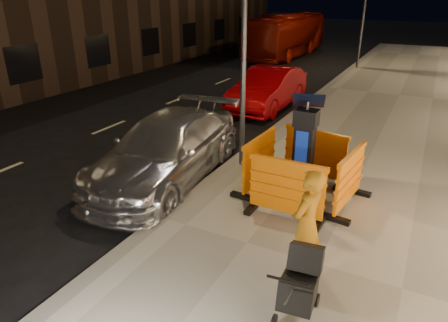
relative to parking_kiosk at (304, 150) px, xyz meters
The scene contains 15 objects.
ground_plane 3.14m from the parking_kiosk, 134.89° to the right, with size 120.00×120.00×0.00m, color black.
sidewalk 2.53m from the parking_kiosk, 65.19° to the right, with size 6.00×60.00×0.15m, color gray.
kerb 3.11m from the parking_kiosk, 134.89° to the right, with size 0.30×60.00×0.15m, color slate.
parking_kiosk is the anchor object (origin of this frame).
barrier_front 1.06m from the parking_kiosk, 90.00° to the right, with size 1.50×0.62×1.17m, color orange.
barrier_back 1.06m from the parking_kiosk, 90.00° to the left, with size 1.50×0.62×1.17m, color orange.
barrier_kerbside 1.06m from the parking_kiosk, behind, with size 1.50×0.62×1.17m, color orange.
barrier_bldgside 1.06m from the parking_kiosk, ahead, with size 1.50×0.62×1.17m, color orange.
car_silver 3.36m from the parking_kiosk, behind, with size 2.06×5.07×1.47m, color silver.
car_red 7.38m from the parking_kiosk, 117.15° to the left, with size 1.58×4.53×1.49m, color #97040A.
bus_doubledecker 20.18m from the parking_kiosk, 110.25° to the left, with size 2.29×9.77×2.72m, color #7F0D01.
man 2.49m from the parking_kiosk, 71.57° to the right, with size 0.62×0.41×1.71m, color #975D10.
stroller 3.45m from the parking_kiosk, 73.17° to the right, with size 0.50×0.77×0.96m, color black.
street_lamp_mid 2.82m from the parking_kiosk, 152.33° to the left, with size 0.12×0.12×6.00m, color #3F3F44.
street_lamp_far 16.16m from the parking_kiosk, 96.44° to the left, with size 0.12×0.12×6.00m, color #3F3F44.
Camera 1 is at (4.06, -5.25, 4.14)m, focal length 32.00 mm.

